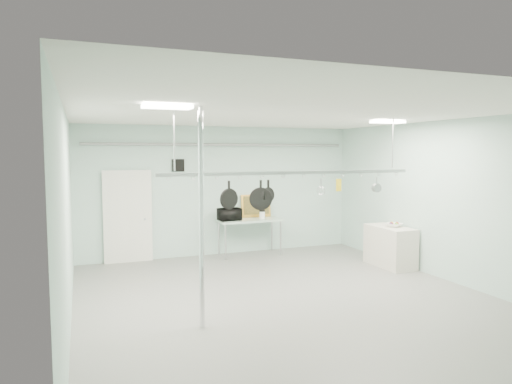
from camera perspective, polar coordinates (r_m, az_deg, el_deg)
name	(u,v)px	position (r m, az deg, el deg)	size (l,w,h in m)	color
floor	(290,301)	(8.09, 4.25, -13.45)	(8.00, 8.00, 0.00)	gray
ceiling	(291,114)	(7.71, 4.40, 9.68)	(7.00, 8.00, 0.02)	silver
back_wall	(222,191)	(11.45, -4.29, 0.15)	(7.00, 0.02, 3.20)	#A1C2B8
right_wall	(451,201)	(9.76, 23.17, -1.06)	(0.02, 8.00, 3.20)	#A1C2B8
door	(128,217)	(11.02, -15.73, -3.08)	(1.10, 0.10, 2.20)	silver
wall_vent	(178,165)	(11.13, -9.72, 3.31)	(0.30, 0.04, 0.30)	black
conduit_pipe	(223,145)	(11.33, -4.20, 5.92)	(0.07, 0.07, 6.60)	gray
chrome_pole	(201,219)	(6.60, -6.85, -3.37)	(0.08, 0.08, 3.20)	silver
prep_table	(250,222)	(11.37, -0.79, -3.77)	(1.60, 0.70, 0.91)	#A0BCA8
side_cabinet	(390,246)	(10.75, 16.40, -6.54)	(0.60, 1.20, 0.90)	beige
pot_rack	(294,171)	(8.05, 4.72, 2.63)	(4.80, 0.06, 1.00)	#B7B7BC
light_panel_left	(167,107)	(6.26, -11.04, 10.44)	(0.65, 0.30, 0.05)	white
light_panel_right	(388,122)	(9.47, 16.14, 8.43)	(0.65, 0.30, 0.05)	white
microwave	(229,214)	(11.14, -3.34, -2.81)	(0.54, 0.36, 0.30)	black
coffee_canister	(262,215)	(11.42, 0.78, -2.90)	(0.14, 0.14, 0.18)	white
painting_large	(256,206)	(11.69, -0.02, -1.73)	(0.78, 0.05, 0.58)	gold
painting_small	(265,212)	(11.81, 1.12, -2.48)	(0.30, 0.04, 0.25)	#382113
fruit_bowl	(394,225)	(10.65, 16.86, -3.97)	(0.35, 0.35, 0.09)	white
skillet_left	(229,195)	(7.63, -3.40, -0.38)	(0.35, 0.06, 0.48)	black
skillet_mid	(261,195)	(7.82, 0.59, -0.41)	(0.39, 0.06, 0.53)	black
skillet_right	(268,191)	(7.87, 1.53, 0.14)	(0.27, 0.06, 0.38)	black
whisk	(321,187)	(8.32, 8.13, 0.68)	(0.16, 0.16, 0.29)	#A8A8AD
grater	(339,185)	(8.50, 10.30, 0.88)	(0.10, 0.02, 0.25)	orange
saucepan	(376,185)	(8.96, 14.83, 0.82)	(0.16, 0.10, 0.30)	#A5A4A8
fruit_cluster	(394,223)	(10.64, 16.87, -3.76)	(0.24, 0.24, 0.09)	#A20E15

